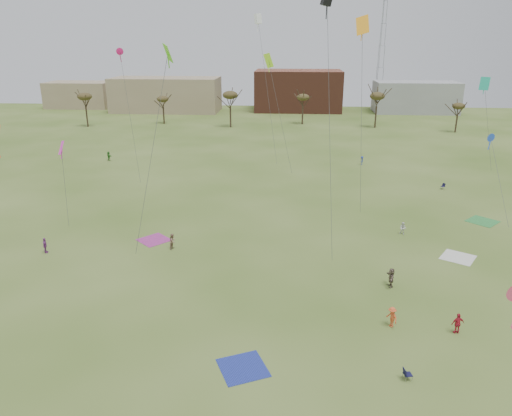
# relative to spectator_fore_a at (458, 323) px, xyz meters

# --- Properties ---
(ground) EXTENTS (260.00, 260.00, 0.00)m
(ground) POSITION_rel_spectator_fore_a_xyz_m (-15.92, -0.51, -0.83)
(ground) COLOR #3E591C
(ground) RESTS_ON ground
(spectator_fore_a) EXTENTS (1.04, 0.61, 1.66)m
(spectator_fore_a) POSITION_rel_spectator_fore_a_xyz_m (0.00, 0.00, 0.00)
(spectator_fore_a) COLOR red
(spectator_fore_a) RESTS_ON ground
(spectator_fore_b) EXTENTS (0.80, 0.93, 1.69)m
(spectator_fore_b) POSITION_rel_spectator_fore_a_xyz_m (-24.83, 13.57, 0.01)
(spectator_fore_b) COLOR #94715E
(spectator_fore_b) RESTS_ON ground
(spectator_fore_c) EXTENTS (0.54, 1.65, 1.77)m
(spectator_fore_c) POSITION_rel_spectator_fore_a_xyz_m (-3.58, 6.93, 0.05)
(spectator_fore_c) COLOR brown
(spectator_fore_c) RESTS_ON ground
(flyer_mid_b) EXTENTS (1.07, 1.23, 1.65)m
(flyer_mid_b) POSITION_rel_spectator_fore_a_xyz_m (-4.73, 0.55, -0.01)
(flyer_mid_b) COLOR #E2562A
(flyer_mid_b) RESTS_ON ground
(spectator_mid_d) EXTENTS (0.61, 1.02, 1.63)m
(spectator_mid_d) POSITION_rel_spectator_fore_a_xyz_m (-37.68, 11.60, -0.02)
(spectator_mid_d) COLOR #903E95
(spectator_mid_d) RESTS_ON ground
(spectator_mid_e) EXTENTS (0.86, 0.79, 1.43)m
(spectator_mid_e) POSITION_rel_spectator_fore_a_xyz_m (0.10, 19.39, -0.12)
(spectator_mid_e) COLOR silver
(spectator_mid_e) RESTS_ON ground
(flyer_far_a) EXTENTS (1.43, 1.43, 1.66)m
(flyer_far_a) POSITION_rel_spectator_fore_a_xyz_m (-45.65, 51.02, -0.00)
(flyer_far_a) COLOR #327C29
(flyer_far_a) RESTS_ON ground
(flyer_far_c) EXTENTS (0.72, 1.05, 1.51)m
(flyer_far_c) POSITION_rel_spectator_fore_a_xyz_m (-0.24, 51.34, -0.08)
(flyer_far_c) COLOR navy
(flyer_far_c) RESTS_ON ground
(blanket_blue) EXTENTS (3.96, 3.96, 0.03)m
(blanket_blue) POSITION_rel_spectator_fore_a_xyz_m (-15.57, -5.21, -0.83)
(blanket_blue) COLOR #223296
(blanket_blue) RESTS_ON ground
(blanket_cream) EXTENTS (4.12, 4.12, 0.03)m
(blanket_cream) POSITION_rel_spectator_fore_a_xyz_m (4.39, 13.55, -0.83)
(blanket_cream) COLOR white
(blanket_cream) RESTS_ON ground
(blanket_plum) EXTENTS (4.20, 4.20, 0.03)m
(blanket_plum) POSITION_rel_spectator_fore_a_xyz_m (-27.47, 15.68, -0.83)
(blanket_plum) COLOR #AB348C
(blanket_plum) RESTS_ON ground
(blanket_olive) EXTENTS (4.40, 4.40, 0.03)m
(blanket_olive) POSITION_rel_spectator_fore_a_xyz_m (10.64, 24.20, -0.83)
(blanket_olive) COLOR #348F40
(blanket_olive) RESTS_ON ground
(camp_chair_center) EXTENTS (0.64, 0.60, 0.87)m
(camp_chair_center) POSITION_rel_spectator_fore_a_xyz_m (-4.86, -5.59, -0.57)
(camp_chair_center) COLOR #131334
(camp_chair_center) RESTS_ON ground
(camp_chair_right) EXTENTS (0.73, 0.72, 0.87)m
(camp_chair_right) POSITION_rel_spectator_fore_a_xyz_m (9.69, 37.45, -0.57)
(camp_chair_right) COLOR #151234
(camp_chair_right) RESTS_ON ground
(kites_aloft) EXTENTS (63.57, 63.33, 23.94)m
(kites_aloft) POSITION_rel_spectator_fore_a_xyz_m (-14.45, 28.80, 18.49)
(kites_aloft) COLOR #EA411B
(kites_aloft) RESTS_ON ground
(tree_line) EXTENTS (117.44, 49.32, 8.91)m
(tree_line) POSITION_rel_spectator_fore_a_xyz_m (-18.77, 78.62, 6.26)
(tree_line) COLOR #3A2B1E
(tree_line) RESTS_ON ground
(building_tan) EXTENTS (32.00, 14.00, 10.00)m
(building_tan) POSITION_rel_spectator_fore_a_xyz_m (-50.92, 114.49, 4.17)
(building_tan) COLOR #937F60
(building_tan) RESTS_ON ground
(building_brick) EXTENTS (26.00, 16.00, 12.00)m
(building_brick) POSITION_rel_spectator_fore_a_xyz_m (-10.92, 119.49, 5.17)
(building_brick) COLOR brown
(building_brick) RESTS_ON ground
(building_grey) EXTENTS (24.00, 12.00, 9.00)m
(building_grey) POSITION_rel_spectator_fore_a_xyz_m (24.08, 117.49, 3.67)
(building_grey) COLOR gray
(building_grey) RESTS_ON ground
(building_tan_west) EXTENTS (20.00, 12.00, 8.00)m
(building_tan_west) POSITION_rel_spectator_fore_a_xyz_m (-80.92, 121.49, 3.17)
(building_tan_west) COLOR #937F60
(building_tan_west) RESTS_ON ground
(radio_tower) EXTENTS (1.51, 1.72, 41.00)m
(radio_tower) POSITION_rel_spectator_fore_a_xyz_m (14.08, 124.49, 18.38)
(radio_tower) COLOR #9EA3A8
(radio_tower) RESTS_ON ground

